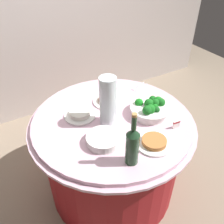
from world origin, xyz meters
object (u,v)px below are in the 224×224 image
at_px(serving_tongs, 139,87).
at_px(food_plate_stir_fry, 108,101).
at_px(decorative_fruit_vase, 108,104).
at_px(food_plate_peanuts, 154,142).
at_px(plate_stack, 103,139).
at_px(food_plate_rice, 80,114).
at_px(wine_bottle, 132,145).
at_px(label_placard_front, 176,124).
at_px(broccoli_bowl, 151,108).

xyz_separation_m(serving_tongs, food_plate_stir_fry, (-0.33, -0.06, 0.01)).
bearing_deg(decorative_fruit_vase, food_plate_peanuts, -67.12).
bearing_deg(plate_stack, food_plate_rice, 93.17).
relative_size(wine_bottle, serving_tongs, 2.02).
bearing_deg(serving_tongs, food_plate_rice, -168.87).
distance_m(plate_stack, serving_tongs, 0.71).
height_order(food_plate_stir_fry, food_plate_peanuts, food_plate_peanuts).
relative_size(decorative_fruit_vase, label_placard_front, 6.18).
height_order(wine_bottle, label_placard_front, wine_bottle).
relative_size(serving_tongs, label_placard_front, 3.02).
distance_m(serving_tongs, label_placard_front, 0.55).
height_order(plate_stack, wine_bottle, wine_bottle).
bearing_deg(serving_tongs, food_plate_stir_fry, -169.77).
height_order(food_plate_peanuts, label_placard_front, label_placard_front).
height_order(wine_bottle, food_plate_peanuts, wine_bottle).
bearing_deg(decorative_fruit_vase, food_plate_stir_fry, 61.66).
relative_size(decorative_fruit_vase, food_plate_peanuts, 1.55).
bearing_deg(plate_stack, broccoli_bowl, 12.00).
distance_m(wine_bottle, food_plate_peanuts, 0.23).
relative_size(food_plate_rice, food_plate_stir_fry, 1.00).
distance_m(wine_bottle, food_plate_stir_fry, 0.61).
bearing_deg(serving_tongs, broccoli_bowl, -113.12).
xyz_separation_m(broccoli_bowl, label_placard_front, (0.05, -0.21, -0.02)).
distance_m(broccoli_bowl, food_plate_peanuts, 0.31).
height_order(food_plate_stir_fry, label_placard_front, label_placard_front).
distance_m(decorative_fruit_vase, label_placard_front, 0.46).
height_order(decorative_fruit_vase, food_plate_peanuts, decorative_fruit_vase).
bearing_deg(food_plate_peanuts, decorative_fruit_vase, 112.88).
xyz_separation_m(wine_bottle, decorative_fruit_vase, (0.06, 0.37, 0.02)).
bearing_deg(wine_bottle, label_placard_front, 12.94).
bearing_deg(food_plate_rice, food_plate_peanuts, -60.22).
bearing_deg(food_plate_stir_fry, decorative_fruit_vase, -118.34).
relative_size(serving_tongs, food_plate_rice, 0.75).
relative_size(broccoli_bowl, plate_stack, 1.33).
distance_m(wine_bottle, decorative_fruit_vase, 0.37).
height_order(food_plate_rice, label_placard_front, label_placard_front).
bearing_deg(plate_stack, decorative_fruit_vase, 52.28).
distance_m(plate_stack, food_plate_peanuts, 0.31).
xyz_separation_m(decorative_fruit_vase, serving_tongs, (0.45, 0.27, -0.14)).
height_order(food_plate_rice, food_plate_stir_fry, food_plate_rice).
relative_size(wine_bottle, label_placard_front, 6.11).
bearing_deg(food_plate_peanuts, label_placard_front, 13.00).
bearing_deg(food_plate_peanuts, serving_tongs, 62.46).
bearing_deg(label_placard_front, broccoli_bowl, 104.67).
bearing_deg(serving_tongs, wine_bottle, -128.25).
distance_m(plate_stack, food_plate_stir_fry, 0.43).
relative_size(decorative_fruit_vase, serving_tongs, 2.05).
height_order(serving_tongs, label_placard_front, label_placard_front).
xyz_separation_m(decorative_fruit_vase, food_plate_rice, (-0.14, 0.16, -0.13)).
bearing_deg(food_plate_rice, plate_stack, -86.83).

